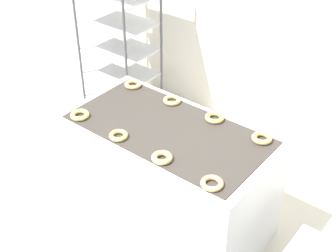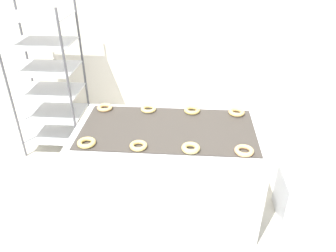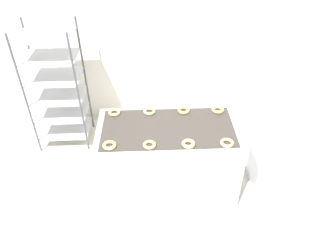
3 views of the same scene
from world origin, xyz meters
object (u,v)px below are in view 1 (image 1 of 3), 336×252
Objects in this scene: donut_near_left at (80,115)px; donut_far_midright at (215,118)px; donut_near_right at (212,183)px; donut_far_midleft at (172,100)px; donut_far_left at (133,84)px; donut_far_right at (262,138)px; baking_rack_cart at (119,37)px; donut_near_midleft at (118,135)px; donut_near_midright at (162,158)px; fryer_machine at (168,176)px.

donut_far_midright is at bearing 36.45° from donut_near_left.
donut_far_midleft is at bearing 142.18° from donut_near_right.
donut_far_left is (0.00, 0.54, -0.00)m from donut_near_left.
donut_near_left is 0.99× the size of donut_far_right.
donut_near_midleft is (1.13, -1.20, 0.04)m from baking_rack_cart.
baking_rack_cart is at bearing 133.26° from donut_near_midleft.
donut_far_right is at bearing 89.19° from donut_near_right.
baking_rack_cart is 1.65m from donut_near_midleft.
donut_far_midright is at bearing 89.60° from donut_near_midright.
donut_far_left is at bearing 153.82° from fryer_machine.
donut_near_left is 1.10m from donut_near_right.
donut_far_left is at bearing -179.28° from donut_far_midleft.
baking_rack_cart reaches higher than donut_far_left.
donut_far_left is (0.76, -0.65, 0.04)m from baking_rack_cart.
donut_near_midright and donut_far_right have the same top height.
donut_near_midright is at bearing -1.19° from donut_near_left.
donut_near_left is 0.66m from donut_far_midleft.
donut_near_left is 1.06× the size of donut_near_midleft.
donut_near_midright reaches higher than donut_far_midright.
donut_far_left is 0.97× the size of donut_far_right.
donut_near_midright is 0.97× the size of donut_far_midright.
donut_near_midleft is at bearing -90.16° from donut_far_midleft.
donut_far_left is at bearing -40.58° from baking_rack_cart.
donut_far_right is at bearing -1.66° from donut_far_midright.
donut_near_midleft is 0.96× the size of donut_far_left.
donut_far_left is (-0.56, 0.28, 0.43)m from fryer_machine.
donut_near_midright reaches higher than donut_near_right.
donut_near_midleft is at bearing -55.99° from donut_far_left.
donut_near_left is 0.54m from donut_far_left.
donut_near_midright is at bearing -37.10° from donut_far_left.
donut_near_right is 0.56m from donut_far_right.
donut_near_right and donut_far_midleft have the same top height.
donut_far_midright reaches higher than donut_far_left.
donut_far_midright is at bearing 56.49° from donut_near_midleft.
donut_near_midleft is 0.73m from donut_near_right.
donut_far_midright is (-0.36, 0.57, 0.00)m from donut_near_right.
donut_near_midright is 0.67m from donut_far_right.
donut_near_midright is 0.56m from donut_far_midright.
donut_near_midleft is 0.93× the size of donut_far_right.
baking_rack_cart is at bearing 141.09° from donut_near_midright.
donut_near_midleft is 0.92m from donut_far_right.
donut_far_midleft is (-0.73, 0.57, -0.00)m from donut_near_right.
donut_far_midright is at bearing 178.34° from donut_far_right.
donut_near_right is at bearing -27.76° from fryer_machine.
donut_far_left is 0.74m from donut_far_midright.
donut_far_right reaches higher than donut_far_left.
donut_near_midleft and donut_far_midleft have the same top height.
baking_rack_cart reaches higher than donut_far_right.
donut_far_midleft reaches higher than fryer_machine.
donut_near_right is (0.73, -0.01, 0.00)m from donut_near_midleft.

